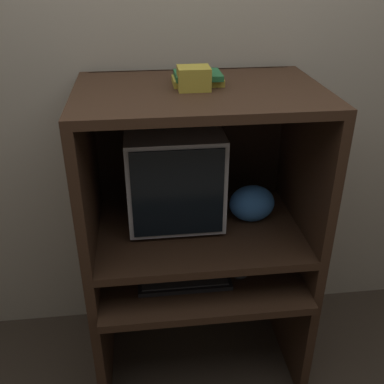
{
  "coord_description": "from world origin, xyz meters",
  "views": [
    {
      "loc": [
        -0.23,
        -1.36,
        1.89
      ],
      "look_at": [
        -0.03,
        0.32,
        0.97
      ],
      "focal_mm": 42.0,
      "sensor_mm": 36.0,
      "label": 1
    }
  ],
  "objects": [
    {
      "name": "wall_back",
      "position": [
        0.0,
        0.71,
        1.3
      ],
      "size": [
        6.0,
        0.06,
        2.6
      ],
      "color": "#B2A893",
      "rests_on": "ground_plane"
    },
    {
      "name": "desk_base",
      "position": [
        0.0,
        0.28,
        0.39
      ],
      "size": [
        0.97,
        0.7,
        0.6
      ],
      "color": "#382316",
      "rests_on": "ground_plane"
    },
    {
      "name": "desk_monitor_shelf",
      "position": [
        0.0,
        0.32,
        0.75
      ],
      "size": [
        0.97,
        0.65,
        0.19
      ],
      "color": "#382316",
      "rests_on": "desk_base"
    },
    {
      "name": "mouse",
      "position": [
        0.17,
        0.18,
        0.61
      ],
      "size": [
        0.06,
        0.04,
        0.03
      ],
      "color": "#28282B",
      "rests_on": "desk_base"
    },
    {
      "name": "keyboard",
      "position": [
        -0.08,
        0.17,
        0.61
      ],
      "size": [
        0.4,
        0.14,
        0.03
      ],
      "color": "black",
      "rests_on": "desk_base"
    },
    {
      "name": "hutch_upper",
      "position": [
        0.0,
        0.36,
        1.21
      ],
      "size": [
        0.97,
        0.65,
        0.63
      ],
      "color": "#382316",
      "rests_on": "desk_monitor_shelf"
    },
    {
      "name": "crt_monitor",
      "position": [
        -0.1,
        0.42,
        1.02
      ],
      "size": [
        0.41,
        0.4,
        0.44
      ],
      "color": "#B2B2B7",
      "rests_on": "desk_monitor_shelf"
    },
    {
      "name": "book_stack",
      "position": [
        -0.0,
        0.38,
        1.44
      ],
      "size": [
        0.2,
        0.15,
        0.05
      ],
      "color": "gold",
      "rests_on": "hutch_upper"
    },
    {
      "name": "storage_box",
      "position": [
        -0.02,
        0.31,
        1.46
      ],
      "size": [
        0.12,
        0.1,
        0.09
      ],
      "color": "gold",
      "rests_on": "hutch_upper"
    },
    {
      "name": "snack_bag",
      "position": [
        0.25,
        0.36,
        0.88
      ],
      "size": [
        0.21,
        0.15,
        0.17
      ],
      "color": "#336BB7",
      "rests_on": "desk_monitor_shelf"
    }
  ]
}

